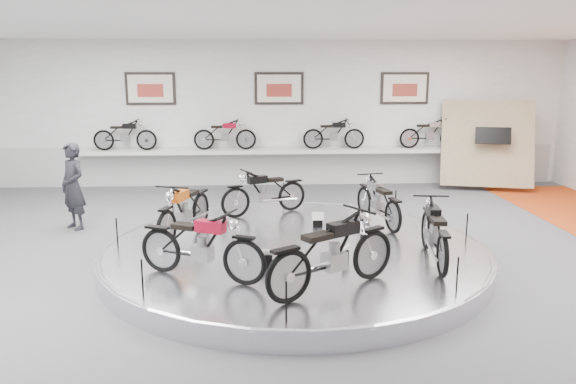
{
  "coord_description": "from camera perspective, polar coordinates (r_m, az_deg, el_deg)",
  "views": [
    {
      "loc": [
        -0.61,
        -8.69,
        3.16
      ],
      "look_at": [
        -0.1,
        0.6,
        1.16
      ],
      "focal_mm": 35.0,
      "sensor_mm": 36.0,
      "label": 1
    }
  ],
  "objects": [
    {
      "name": "floor",
      "position": [
        9.27,
        0.83,
        -7.78
      ],
      "size": [
        16.0,
        16.0,
        0.0
      ],
      "primitive_type": "plane",
      "color": "#4E4E50",
      "rests_on": "ground"
    },
    {
      "name": "ceiling",
      "position": [
        8.76,
        0.91,
        17.65
      ],
      "size": [
        16.0,
        16.0,
        0.0
      ],
      "primitive_type": "plane",
      "rotation": [
        3.14,
        0.0,
        0.0
      ],
      "color": "white",
      "rests_on": "wall_back"
    },
    {
      "name": "wall_back",
      "position": [
        15.75,
        -0.91,
        7.94
      ],
      "size": [
        16.0,
        0.0,
        16.0
      ],
      "primitive_type": "plane",
      "rotation": [
        1.57,
        0.0,
        0.0
      ],
      "color": "white",
      "rests_on": "floor"
    },
    {
      "name": "dado_band",
      "position": [
        15.9,
        -0.89,
        2.71
      ],
      "size": [
        15.68,
        0.04,
        1.1
      ],
      "primitive_type": "cube",
      "color": "#BCBCBA",
      "rests_on": "floor"
    },
    {
      "name": "display_platform",
      "position": [
        9.5,
        0.71,
        -6.31
      ],
      "size": [
        6.4,
        6.4,
        0.3
      ],
      "primitive_type": "cylinder",
      "color": "silver",
      "rests_on": "floor"
    },
    {
      "name": "platform_rim",
      "position": [
        9.47,
        0.71,
        -5.62
      ],
      "size": [
        6.4,
        6.4,
        0.1
      ],
      "primitive_type": "torus",
      "color": "#B2B2BA",
      "rests_on": "display_platform"
    },
    {
      "name": "shelf",
      "position": [
        15.56,
        -0.85,
        4.18
      ],
      "size": [
        11.0,
        0.55,
        0.1
      ],
      "primitive_type": "cube",
      "color": "silver",
      "rests_on": "wall_back"
    },
    {
      "name": "poster_left",
      "position": [
        15.93,
        -13.8,
        10.16
      ],
      "size": [
        1.35,
        0.06,
        0.88
      ],
      "primitive_type": "cube",
      "color": "white",
      "rests_on": "wall_back"
    },
    {
      "name": "poster_center",
      "position": [
        15.67,
        -0.91,
        10.48
      ],
      "size": [
        1.35,
        0.06,
        0.88
      ],
      "primitive_type": "cube",
      "color": "white",
      "rests_on": "wall_back"
    },
    {
      "name": "poster_right",
      "position": [
        16.19,
        11.77,
        10.28
      ],
      "size": [
        1.35,
        0.06,
        0.88
      ],
      "primitive_type": "cube",
      "color": "white",
      "rests_on": "wall_back"
    },
    {
      "name": "display_panel",
      "position": [
        16.16,
        19.57,
        4.67
      ],
      "size": [
        2.56,
        1.52,
        2.3
      ],
      "primitive_type": "cube",
      "rotation": [
        -0.35,
        0.0,
        -0.26
      ],
      "color": "tan",
      "rests_on": "floor"
    },
    {
      "name": "shelf_bike_a",
      "position": [
        15.9,
        -16.23,
        5.38
      ],
      "size": [
        1.22,
        0.43,
        0.73
      ],
      "primitive_type": null,
      "color": "black",
      "rests_on": "shelf"
    },
    {
      "name": "shelf_bike_b",
      "position": [
        15.52,
        -6.43,
        5.63
      ],
      "size": [
        1.22,
        0.43,
        0.73
      ],
      "primitive_type": null,
      "color": "maroon",
      "rests_on": "shelf"
    },
    {
      "name": "shelf_bike_c",
      "position": [
        15.64,
        4.67,
        5.72
      ],
      "size": [
        1.22,
        0.43,
        0.73
      ],
      "primitive_type": null,
      "color": "black",
      "rests_on": "shelf"
    },
    {
      "name": "shelf_bike_d",
      "position": [
        16.22,
        14.21,
        5.62
      ],
      "size": [
        1.22,
        0.43,
        0.73
      ],
      "primitive_type": null,
      "color": "silver",
      "rests_on": "shelf"
    },
    {
      "name": "bike_a",
      "position": [
        10.76,
        9.15,
        -0.87
      ],
      "size": [
        0.91,
        1.66,
        0.93
      ],
      "primitive_type": null,
      "rotation": [
        0.0,
        0.0,
        1.81
      ],
      "color": "silver",
      "rests_on": "display_platform"
    },
    {
      "name": "bike_b",
      "position": [
        11.38,
        -2.43,
        0.03
      ],
      "size": [
        1.69,
        1.2,
        0.94
      ],
      "primitive_type": null,
      "rotation": [
        0.0,
        0.0,
        3.59
      ],
      "color": "black",
      "rests_on": "display_platform"
    },
    {
      "name": "bike_c",
      "position": [
        9.9,
        -10.5,
        -1.8
      ],
      "size": [
        1.12,
        1.83,
        1.01
      ],
      "primitive_type": null,
      "rotation": [
        0.0,
        0.0,
        4.39
      ],
      "color": "#C9520B",
      "rests_on": "display_platform"
    },
    {
      "name": "bike_d",
      "position": [
        7.95,
        -8.83,
        -5.3
      ],
      "size": [
        1.79,
        1.27,
        1.0
      ],
      "primitive_type": null,
      "rotation": [
        0.0,
        0.0,
        5.84
      ],
      "color": "maroon",
      "rests_on": "display_platform"
    },
    {
      "name": "bike_e",
      "position": [
        7.44,
        4.59,
        -6.11
      ],
      "size": [
        1.87,
        1.53,
        1.07
      ],
      "primitive_type": null,
      "rotation": [
        0.0,
        0.0,
        6.86
      ],
      "color": "black",
      "rests_on": "display_platform"
    },
    {
      "name": "bike_f",
      "position": [
        8.82,
        14.65,
        -3.91
      ],
      "size": [
        0.77,
        1.7,
        0.96
      ],
      "primitive_type": null,
      "rotation": [
        0.0,
        0.0,
        7.73
      ],
      "color": "black",
      "rests_on": "display_platform"
    },
    {
      "name": "visitor",
      "position": [
        12.15,
        -21.0,
        0.54
      ],
      "size": [
        0.76,
        0.75,
        1.77
      ],
      "primitive_type": "imported",
      "rotation": [
        0.0,
        0.0,
        -0.73
      ],
      "color": "black",
      "rests_on": "floor"
    }
  ]
}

